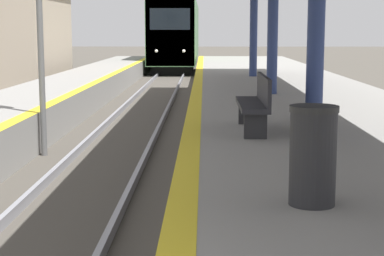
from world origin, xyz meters
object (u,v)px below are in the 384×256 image
train (177,33)px  trash_bin (313,155)px  bench (256,101)px  signal_mid (39,8)px

train → trash_bin: size_ratio=20.40×
trash_bin → bench: (-0.18, 4.54, 0.02)m
train → signal_mid: (-1.38, -31.73, 0.61)m
train → trash_bin: bearing=-85.7°
trash_bin → bench: size_ratio=0.48×
train → bench: (2.71, -33.88, -0.98)m
train → bench: bearing=-85.4°
train → bench: 34.01m
signal_mid → trash_bin: signal_mid is taller
train → bench: size_ratio=9.87×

